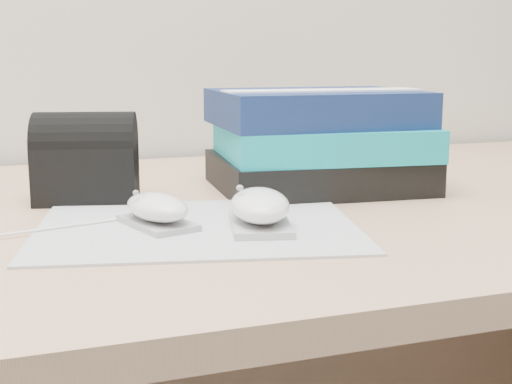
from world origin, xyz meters
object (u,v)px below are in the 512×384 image
object	(u,v)px
mouse_rear	(157,210)
pouch	(86,158)
mouse_front	(260,208)
desk	(252,353)
book_stack	(318,140)

from	to	relation	value
mouse_rear	pouch	distance (m)	0.18
mouse_front	desk	bearing A→B (deg)	73.28
desk	mouse_front	xyz separation A→B (m)	(-0.06, -0.21, 0.26)
mouse_front	mouse_rear	bearing A→B (deg)	157.58
mouse_rear	pouch	bearing A→B (deg)	107.30
mouse_front	pouch	xyz separation A→B (m)	(-0.15, 0.21, 0.03)
mouse_rear	pouch	world-z (taller)	pouch
desk	book_stack	xyz separation A→B (m)	(0.09, -0.01, 0.30)
book_stack	pouch	xyz separation A→B (m)	(-0.31, 0.01, -0.01)
mouse_front	book_stack	size ratio (longest dim) A/B	0.42
desk	mouse_front	bearing A→B (deg)	-106.72
desk	pouch	bearing A→B (deg)	179.60
mouse_rear	mouse_front	distance (m)	0.11
desk	mouse_rear	distance (m)	0.35
pouch	mouse_rear	bearing A→B (deg)	-72.70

